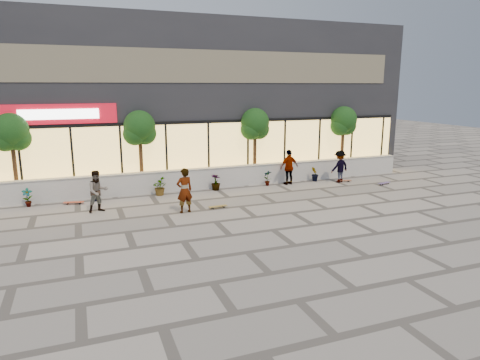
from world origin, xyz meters
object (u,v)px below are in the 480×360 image
object	(u,v)px
tree_mideast	(255,126)
skater_right_far	(340,166)
skateboard_left	(74,202)
skater_left	(98,191)
skater_center	(184,190)
tree_west	(11,134)
skateboard_center	(218,206)
skateboard_right_near	(344,180)
skater_right_near	(289,167)
skateboard_right_far	(384,183)
tree_east	(343,123)
tree_midwest	(140,130)

from	to	relation	value
tree_mideast	skater_right_far	world-z (taller)	tree_mideast
skater_right_far	skateboard_left	world-z (taller)	skater_right_far
skater_left	skater_center	bearing A→B (deg)	-38.77
tree_west	skateboard_center	size ratio (longest dim) A/B	4.78
skater_left	skateboard_right_near	size ratio (longest dim) A/B	2.14
skater_right_near	skateboard_center	distance (m)	5.72
tree_mideast	skater_right_far	distance (m)	5.01
skater_center	skateboard_right_far	size ratio (longest dim) A/B	2.22
tree_east	skater_center	world-z (taller)	tree_east
tree_west	skater_right_far	bearing A→B (deg)	-6.84
skater_right_near	skateboard_right_near	world-z (taller)	skater_right_near
tree_west	tree_mideast	world-z (taller)	same
skater_left	skater_right_far	distance (m)	12.39
tree_west	skater_left	size ratio (longest dim) A/B	2.28
tree_west	tree_midwest	world-z (taller)	same
skater_right_far	skateboard_center	xyz separation A→B (m)	(-7.61, -2.45, -0.77)
tree_midwest	skater_left	size ratio (longest dim) A/B	2.28
tree_midwest	skateboard_right_near	size ratio (longest dim) A/B	4.88
skater_right_far	skateboard_right_near	size ratio (longest dim) A/B	2.12
tree_west	skater_left	bearing A→B (deg)	-43.25
skateboard_right_near	skateboard_left	bearing A→B (deg)	-166.96
skater_right_far	skateboard_left	distance (m)	13.33
tree_west	skater_center	xyz separation A→B (m)	(6.57, -4.44, -2.06)
skater_center	skateboard_right_far	bearing A→B (deg)	177.10
skater_left	skateboard_right_near	distance (m)	12.69
tree_midwest	skater_right_far	world-z (taller)	tree_midwest
skater_center	skater_right_far	bearing A→B (deg)	-173.56
tree_midwest	tree_mideast	xyz separation A→B (m)	(6.00, 0.00, 0.00)
tree_midwest	skateboard_left	distance (m)	4.56
skater_left	skater_right_far	xyz separation A→B (m)	(12.33, 1.22, -0.01)
skateboard_right_near	skateboard_right_far	world-z (taller)	skateboard_right_far
tree_midwest	skateboard_center	world-z (taller)	tree_midwest
skater_left	skateboard_right_far	bearing A→B (deg)	-16.90
tree_midwest	skater_left	distance (m)	4.36
tree_midwest	skater_right_near	bearing A→B (deg)	-10.78
tree_midwest	skater_right_far	distance (m)	10.52
tree_mideast	skateboard_right_near	bearing A→B (deg)	-23.75
skater_right_near	skateboard_left	xyz separation A→B (m)	(-10.53, -0.10, -0.83)
tree_east	skater_right_near	distance (m)	4.84
skateboard_left	tree_mideast	bearing A→B (deg)	21.26
tree_mideast	tree_east	distance (m)	5.50
skater_center	skater_left	distance (m)	3.54
tree_midwest	skater_center	size ratio (longest dim) A/B	2.12
tree_midwest	skateboard_right_near	xyz separation A→B (m)	(10.41, -1.94, -2.91)
skateboard_center	skateboard_right_far	bearing A→B (deg)	1.50
tree_midwest	skateboard_right_far	xyz separation A→B (m)	(12.03, -3.20, -2.90)
tree_east	skater_center	distance (m)	11.52
skateboard_center	skater_right_far	bearing A→B (deg)	12.57
skateboard_left	tree_west	bearing A→B (deg)	159.07
tree_west	skater_center	world-z (taller)	tree_west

